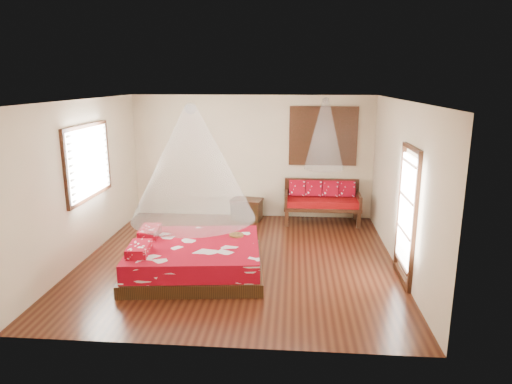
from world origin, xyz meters
TOP-DOWN VIEW (x-y plane):
  - room at (0.00, 0.00)m, footprint 5.54×5.54m
  - bed at (-0.67, -0.59)m, footprint 2.38×2.20m
  - daybed at (1.60, 2.38)m, footprint 1.68×0.75m
  - storage_chest at (-0.10, 2.45)m, footprint 0.76×0.61m
  - shutter_panel at (1.60, 2.72)m, footprint 1.52×0.06m
  - window_left at (-2.71, 0.20)m, footprint 0.10×1.74m
  - glazed_door at (2.72, -0.60)m, footprint 0.08×1.02m
  - wine_tray at (-0.02, -0.15)m, footprint 0.25×0.25m
  - mosquito_net_main at (-0.65, -0.59)m, footprint 2.00×2.00m
  - mosquito_net_daybed at (1.60, 2.25)m, footprint 0.85×0.85m

SIDE VIEW (x-z plane):
  - storage_chest at x=-0.10m, z-range 0.00..0.48m
  - bed at x=-0.67m, z-range -0.07..0.58m
  - daybed at x=1.60m, z-range 0.05..0.99m
  - wine_tray at x=-0.02m, z-range 0.45..0.66m
  - glazed_door at x=2.72m, z-range -0.01..2.15m
  - room at x=0.00m, z-range -0.02..2.82m
  - window_left at x=-2.71m, z-range 1.03..2.37m
  - mosquito_net_main at x=-0.65m, z-range 0.95..2.75m
  - shutter_panel at x=1.60m, z-range 1.24..2.56m
  - mosquito_net_daybed at x=1.60m, z-range 1.25..2.75m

